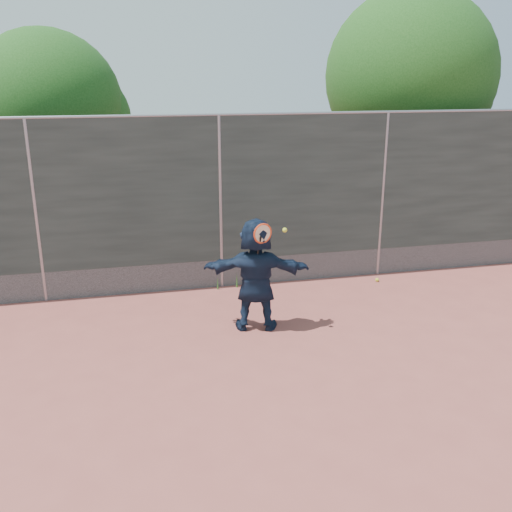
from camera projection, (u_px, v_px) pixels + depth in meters
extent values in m
plane|color=#9E4C42|center=(270.00, 385.00, 6.99)|extent=(80.00, 80.00, 0.00)
imported|color=#142239|center=(256.00, 274.00, 8.32)|extent=(1.64, 0.86, 1.69)
sphere|color=#CDD52F|center=(377.00, 280.00, 10.45)|extent=(0.07, 0.07, 0.07)
cube|color=#38423D|center=(220.00, 190.00, 9.70)|extent=(20.00, 0.04, 2.50)
cube|color=slate|center=(222.00, 273.00, 10.16)|extent=(20.00, 0.03, 0.50)
cylinder|color=gray|center=(219.00, 115.00, 9.32)|extent=(20.00, 0.05, 0.05)
cylinder|color=gray|center=(36.00, 214.00, 9.14)|extent=(0.06, 0.06, 3.00)
cylinder|color=gray|center=(220.00, 204.00, 9.78)|extent=(0.06, 0.06, 3.00)
cylinder|color=gray|center=(382.00, 196.00, 10.41)|extent=(0.06, 0.06, 3.00)
torus|color=#E73F15|center=(263.00, 233.00, 7.94)|extent=(0.29, 0.11, 0.29)
cylinder|color=beige|center=(263.00, 233.00, 7.94)|extent=(0.24, 0.08, 0.25)
cylinder|color=black|center=(259.00, 247.00, 8.01)|extent=(0.07, 0.13, 0.33)
sphere|color=#CDD52F|center=(285.00, 230.00, 8.01)|extent=(0.07, 0.07, 0.07)
cylinder|color=#382314|center=(402.00, 182.00, 12.83)|extent=(0.28, 0.28, 2.60)
sphere|color=#23561C|center=(410.00, 76.00, 12.13)|extent=(3.60, 3.60, 3.60)
sphere|color=#23561C|center=(434.00, 93.00, 12.58)|extent=(2.52, 2.52, 2.52)
cylinder|color=#382314|center=(57.00, 199.00, 12.04)|extent=(0.28, 0.28, 2.20)
sphere|color=#23561C|center=(47.00, 105.00, 11.45)|extent=(3.00, 3.00, 3.00)
sphere|color=#23561C|center=(80.00, 119.00, 11.86)|extent=(2.10, 2.10, 2.10)
cone|color=#387226|center=(237.00, 280.00, 10.14)|extent=(0.03, 0.03, 0.26)
cone|color=#387226|center=(253.00, 278.00, 10.21)|extent=(0.03, 0.03, 0.30)
cone|color=#387226|center=(218.00, 283.00, 10.05)|extent=(0.03, 0.03, 0.22)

